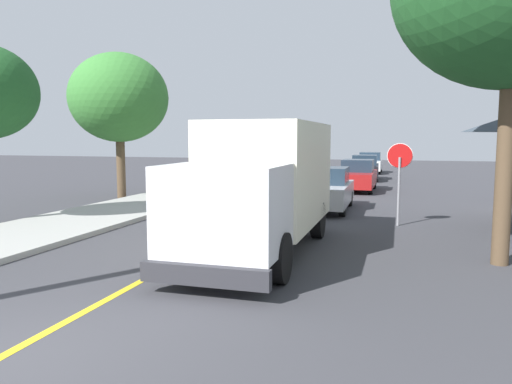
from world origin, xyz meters
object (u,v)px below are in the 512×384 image
object	(u,v)px
box_truck	(263,180)
parked_car_far	(365,168)
parked_car_near	(326,190)
stop_sign	(400,168)
street_tree_down_block	(119,98)
parked_car_furthest	(370,163)
parked_car_mid	(357,176)

from	to	relation	value
box_truck	parked_car_far	distance (m)	22.02
box_truck	parked_car_near	xyz separation A→B (m)	(0.43, 7.40, -0.97)
stop_sign	parked_car_far	bearing A→B (deg)	97.90
street_tree_down_block	parked_car_near	bearing A→B (deg)	-6.37
parked_car_far	box_truck	bearing A→B (deg)	-92.02
parked_car_furthest	parked_car_far	bearing A→B (deg)	-89.22
parked_car_near	parked_car_furthest	bearing A→B (deg)	89.31
box_truck	street_tree_down_block	size ratio (longest dim) A/B	1.07
parked_car_near	parked_car_furthest	world-z (taller)	same
parked_car_furthest	stop_sign	size ratio (longest dim) A/B	1.67
box_truck	parked_car_near	bearing A→B (deg)	86.70
parked_car_furthest	street_tree_down_block	world-z (taller)	street_tree_down_block
parked_car_far	street_tree_down_block	world-z (taller)	street_tree_down_block
parked_car_far	parked_car_mid	bearing A→B (deg)	-88.58
parked_car_near	parked_car_mid	bearing A→B (deg)	85.93
box_truck	street_tree_down_block	distance (m)	13.01
box_truck	parked_car_far	xyz separation A→B (m)	(0.78, 21.98, -0.97)
street_tree_down_block	stop_sign	bearing A→B (deg)	-16.98
parked_car_near	parked_car_furthest	distance (m)	21.37
parked_car_mid	parked_car_far	distance (m)	7.15
parked_car_near	parked_car_mid	world-z (taller)	same
box_truck	parked_car_furthest	xyz separation A→B (m)	(0.68, 28.77, -0.97)
parked_car_mid	street_tree_down_block	bearing A→B (deg)	-148.60
parked_car_furthest	stop_sign	bearing A→B (deg)	-84.09
box_truck	stop_sign	xyz separation A→B (m)	(3.18, 4.66, 0.09)
box_truck	stop_sign	size ratio (longest dim) A/B	2.72
box_truck	street_tree_down_block	world-z (taller)	street_tree_down_block
parked_car_near	parked_car_mid	size ratio (longest dim) A/B	1.01
parked_car_near	street_tree_down_block	xyz separation A→B (m)	(-9.84, 1.10, 3.86)
box_truck	stop_sign	world-z (taller)	box_truck
parked_car_mid	parked_car_furthest	size ratio (longest dim) A/B	1.00
box_truck	parked_car_mid	size ratio (longest dim) A/B	1.63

